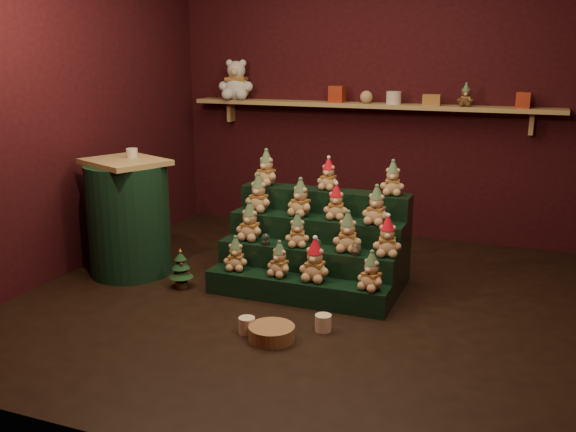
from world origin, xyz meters
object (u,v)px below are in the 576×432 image
at_px(wicker_basket, 272,333).
at_px(white_bear, 236,75).
at_px(snow_globe_a, 266,239).
at_px(riser_tier_front, 296,290).
at_px(mug_left, 247,325).
at_px(mini_christmas_tree, 181,268).
at_px(snow_globe_c, 356,249).
at_px(snow_globe_b, 317,245).
at_px(mug_right, 323,323).
at_px(side_table, 129,218).
at_px(brown_bear, 466,95).

xyz_separation_m(wicker_basket, white_bear, (-1.47, 2.55, 1.53)).
relative_size(snow_globe_a, white_bear, 0.18).
bearing_deg(riser_tier_front, mug_left, -99.05).
bearing_deg(mug_left, mini_christmas_tree, 145.48).
xyz_separation_m(snow_globe_c, mini_christmas_tree, (-1.35, -0.22, -0.25)).
distance_m(snow_globe_c, white_bear, 2.74).
relative_size(snow_globe_b, wicker_basket, 0.31).
relative_size(snow_globe_a, mug_right, 0.79).
relative_size(snow_globe_c, wicker_basket, 0.32).
distance_m(riser_tier_front, side_table, 1.57).
relative_size(snow_globe_c, mug_right, 0.85).
distance_m(side_table, mug_right, 1.98).
bearing_deg(riser_tier_front, mug_right, -49.51).
height_order(riser_tier_front, side_table, side_table).
xyz_separation_m(riser_tier_front, snow_globe_c, (0.41, 0.16, 0.32)).
relative_size(snow_globe_a, snow_globe_c, 0.93).
xyz_separation_m(side_table, white_bear, (0.14, 1.79, 1.10)).
bearing_deg(snow_globe_a, side_table, -176.82).
xyz_separation_m(snow_globe_a, side_table, (-1.21, -0.07, 0.07)).
xyz_separation_m(snow_globe_b, mug_right, (0.25, -0.58, -0.35)).
bearing_deg(white_bear, mini_christmas_tree, -88.88).
xyz_separation_m(riser_tier_front, white_bear, (-1.38, 1.88, 1.48)).
bearing_deg(snow_globe_b, riser_tier_front, -123.88).
height_order(snow_globe_b, wicker_basket, snow_globe_b).
bearing_deg(white_bear, snow_globe_c, -55.45).
bearing_deg(brown_bear, mini_christmas_tree, -138.42).
bearing_deg(snow_globe_c, wicker_basket, -111.05).
distance_m(snow_globe_b, mug_left, 0.90).
height_order(snow_globe_b, snow_globe_c, same).
distance_m(mini_christmas_tree, mug_right, 1.35).
height_order(mug_right, white_bear, white_bear).
relative_size(side_table, wicker_basket, 3.19).
bearing_deg(wicker_basket, mug_right, 43.89).
bearing_deg(snow_globe_c, snow_globe_b, 180.00).
height_order(mini_christmas_tree, mug_left, mini_christmas_tree).
relative_size(snow_globe_b, snow_globe_c, 0.99).
bearing_deg(mini_christmas_tree, side_table, 164.96).
bearing_deg(mini_christmas_tree, mug_left, -34.52).
bearing_deg(mug_right, white_bear, 127.04).
distance_m(riser_tier_front, white_bear, 2.76).
distance_m(snow_globe_b, mini_christmas_tree, 1.10).
xyz_separation_m(snow_globe_b, brown_bear, (0.81, 1.72, 1.01)).
distance_m(snow_globe_a, wicker_basket, 0.99).
bearing_deg(side_table, white_bear, 109.11).
relative_size(riser_tier_front, mug_right, 12.56).
xyz_separation_m(mug_left, wicker_basket, (0.19, -0.03, -0.01)).
height_order(side_table, wicker_basket, side_table).
relative_size(snow_globe_c, white_bear, 0.19).
bearing_deg(mini_christmas_tree, brown_bear, 46.18).
bearing_deg(wicker_basket, snow_globe_a, 115.69).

